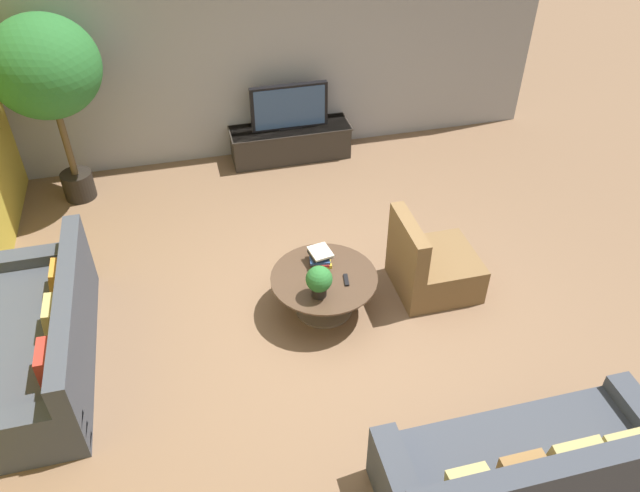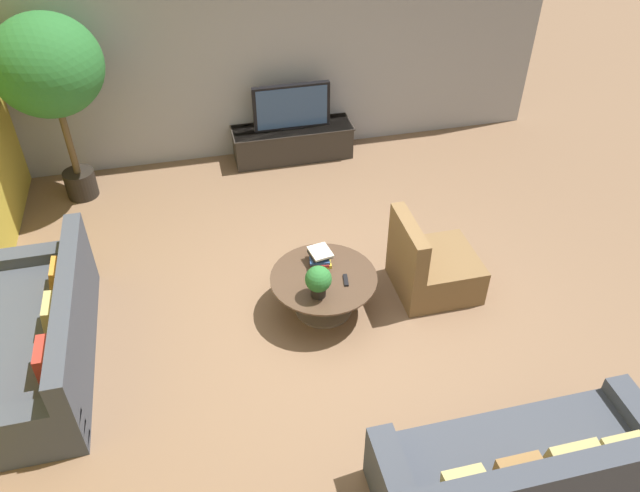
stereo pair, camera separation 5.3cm
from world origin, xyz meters
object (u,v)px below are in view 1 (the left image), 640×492
Objects in this scene: media_console at (290,142)px; potted_palm_tall at (46,71)px; armchair_wicker at (431,267)px; television at (289,107)px; potted_plant_tabletop at (319,280)px; coffee_table at (324,286)px; couch_near_entry at (529,471)px; couch_by_wall at (45,341)px.

media_console is 3.09m from potted_palm_tall.
potted_palm_tall reaches higher than armchair_wicker.
potted_plant_tabletop is (-0.40, -3.19, -0.14)m from television.
armchair_wicker is 0.38× the size of potted_palm_tall.
couch_near_entry is at bearing -67.29° from coffee_table.
potted_palm_tall is (-2.73, -0.30, 0.90)m from television.
couch_by_wall is at bearing -133.26° from television.
media_console is 0.73× the size of couch_by_wall.
armchair_wicker is 1.31m from potted_plant_tabletop.
media_console is at bearing 136.76° from couch_by_wall.
potted_plant_tabletop is (2.46, -0.15, 0.32)m from couch_by_wall.
media_console is 2.97m from coffee_table.
television is 0.45× the size of potted_palm_tall.
potted_plant_tabletop is (-1.06, 2.03, 0.32)m from couch_near_entry.
television is 0.46× the size of couch_by_wall.
potted_plant_tabletop reaches higher than coffee_table.
couch_by_wall reaches higher than potted_plant_tabletop.
coffee_table is 1.13m from armchair_wicker.
couch_by_wall is 3.05m from potted_palm_tall.
television reaches higher than media_console.
armchair_wicker reaches higher than couch_by_wall.
coffee_table is 1.20× the size of armchair_wicker.
coffee_table is 0.46× the size of potted_palm_tall.
coffee_table is 2.46m from couch_near_entry.
couch_by_wall is 2.54× the size of armchair_wicker.
coffee_table is at bearing -67.29° from couch_near_entry.
armchair_wicker is (0.18, 2.32, -0.01)m from couch_near_entry.
coffee_table is (-0.29, -2.96, -0.44)m from television.
couch_by_wall is 4.14m from couch_near_entry.
couch_near_entry is 2.32m from armchair_wicker.
couch_near_entry is at bearing -55.46° from potted_palm_tall.
media_console is 3.24m from potted_plant_tabletop.
armchair_wicker is at bearing -36.12° from potted_palm_tall.
media_console is 0.51m from television.
media_console is 0.71× the size of potted_palm_tall.
potted_palm_tall is 6.96× the size of potted_plant_tabletop.
couch_near_entry is at bearing 175.55° from armchair_wicker.
armchair_wicker is (3.70, 0.13, -0.01)m from couch_by_wall.
media_console is at bearing 90.00° from television.
television is 3.06m from armchair_wicker.
coffee_table is 3.20× the size of potted_plant_tabletop.
media_console is 4.95× the size of potted_plant_tabletop.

